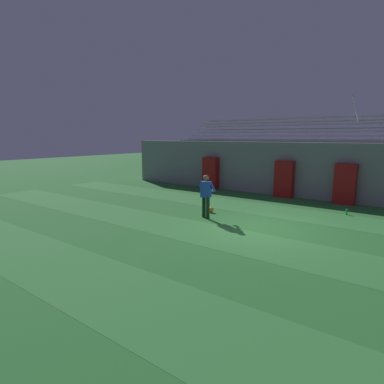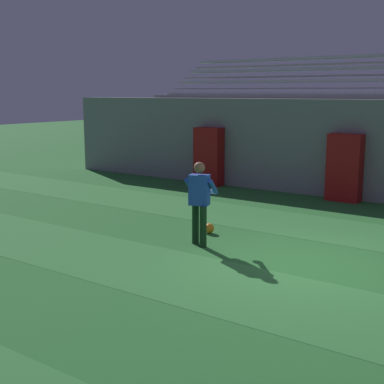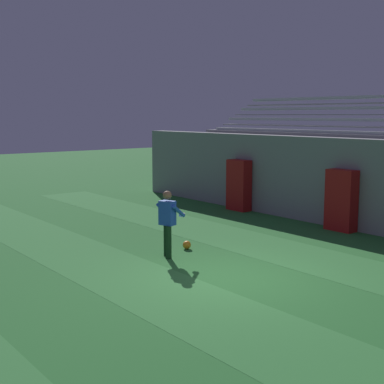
% 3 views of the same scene
% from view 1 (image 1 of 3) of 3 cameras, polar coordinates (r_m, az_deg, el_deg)
% --- Properties ---
extents(ground_plane, '(80.00, 80.00, 0.00)m').
position_cam_1_polar(ground_plane, '(11.35, 11.84, -6.22)').
color(ground_plane, '#286B2D').
extents(turf_stripe_near, '(28.00, 2.17, 0.01)m').
position_cam_1_polar(turf_stripe_near, '(6.76, -11.51, -17.66)').
color(turf_stripe_near, '#337A38').
rests_on(turf_stripe_near, ground).
extents(turf_stripe_mid, '(28.00, 2.17, 0.01)m').
position_cam_1_polar(turf_stripe_mid, '(9.93, 7.71, -8.42)').
color(turf_stripe_mid, '#337A38').
rests_on(turf_stripe_mid, ground).
extents(turf_stripe_far, '(28.00, 2.17, 0.01)m').
position_cam_1_polar(turf_stripe_far, '(13.75, 16.60, -3.58)').
color(turf_stripe_far, '#337A38').
rests_on(turf_stripe_far, ground).
extents(back_wall, '(24.00, 0.60, 2.80)m').
position_cam_1_polar(back_wall, '(17.12, 21.32, 3.49)').
color(back_wall, gray).
rests_on(back_wall, ground).
extents(padding_pillar_gate_left, '(0.93, 0.44, 1.87)m').
position_cam_1_polar(padding_pillar_gate_left, '(17.10, 16.07, 2.21)').
color(padding_pillar_gate_left, maroon).
rests_on(padding_pillar_gate_left, ground).
extents(padding_pillar_gate_right, '(0.93, 0.44, 1.87)m').
position_cam_1_polar(padding_pillar_gate_right, '(16.32, 25.56, 1.27)').
color(padding_pillar_gate_right, maroon).
rests_on(padding_pillar_gate_right, ground).
extents(padding_pillar_far_left, '(0.93, 0.44, 1.87)m').
position_cam_1_polar(padding_pillar_far_left, '(19.16, 3.33, 3.37)').
color(padding_pillar_far_left, maroon).
rests_on(padding_pillar_far_left, ground).
extents(bleacher_stand, '(18.00, 3.35, 5.03)m').
position_cam_1_polar(bleacher_stand, '(19.04, 22.97, 4.26)').
color(bleacher_stand, gray).
rests_on(bleacher_stand, ground).
extents(goalkeeper, '(0.69, 0.63, 1.67)m').
position_cam_1_polar(goalkeeper, '(12.21, 2.51, -0.28)').
color(goalkeeper, '#143319').
rests_on(goalkeeper, ground).
extents(soccer_ball, '(0.22, 0.22, 0.22)m').
position_cam_1_polar(soccer_ball, '(13.26, 3.37, -3.19)').
color(soccer_ball, orange).
rests_on(soccer_ball, ground).
extents(water_bottle, '(0.07, 0.07, 0.24)m').
position_cam_1_polar(water_bottle, '(14.27, 25.78, -3.20)').
color(water_bottle, green).
rests_on(water_bottle, ground).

